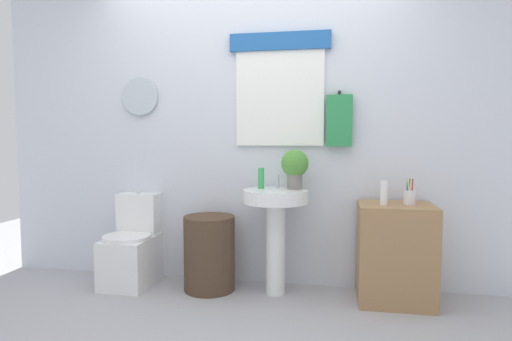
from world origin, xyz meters
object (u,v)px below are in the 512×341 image
toilet (133,249)px  laundry_hamper (209,253)px  potted_plant (295,166)px  toothbrush_cup (409,197)px  soap_bottle (261,178)px  lotion_bottle (384,193)px  pedestal_sink (276,217)px  wooden_cabinet (395,253)px

toilet → laundry_hamper: 0.67m
potted_plant → toothbrush_cup: bearing=-2.7°
soap_bottle → lotion_bottle: (0.91, -0.09, -0.08)m
pedestal_sink → toothbrush_cup: bearing=1.2°
potted_plant → soap_bottle: bearing=-177.8°
toothbrush_cup → toilet: bearing=179.6°
toilet → lotion_bottle: lotion_bottle is taller
toilet → potted_plant: potted_plant is taller
lotion_bottle → wooden_cabinet: bearing=23.2°
pedestal_sink → lotion_bottle: size_ratio=4.68×
lotion_bottle → pedestal_sink: bearing=177.1°
soap_bottle → lotion_bottle: soap_bottle is taller
wooden_cabinet → soap_bottle: size_ratio=4.48×
laundry_hamper → wooden_cabinet: 1.41m
laundry_hamper → toothbrush_cup: 1.58m
pedestal_sink → toothbrush_cup: size_ratio=4.38×
toilet → pedestal_sink: bearing=-1.6°
potted_plant → lotion_bottle: 0.68m
potted_plant → pedestal_sink: bearing=-156.8°
potted_plant → toothbrush_cup: 0.86m
laundry_hamper → lotion_bottle: size_ratio=3.40×
wooden_cabinet → toothbrush_cup: bearing=12.3°
toilet → wooden_cabinet: 2.08m
wooden_cabinet → lotion_bottle: size_ratio=4.17×
pedestal_sink → soap_bottle: 0.32m
wooden_cabinet → lotion_bottle: lotion_bottle is taller
toilet → laundry_hamper: toilet is taller
pedestal_sink → potted_plant: 0.42m
toothbrush_cup → soap_bottle: bearing=178.4°
laundry_hamper → toothbrush_cup: size_ratio=3.18×
laundry_hamper → toothbrush_cup: bearing=0.8°
toothbrush_cup → potted_plant: bearing=177.3°
toilet → pedestal_sink: pedestal_sink is taller
pedestal_sink → lotion_bottle: lotion_bottle is taller
toilet → potted_plant: (1.34, 0.03, 0.70)m
toilet → toothbrush_cup: size_ratio=4.07×
toilet → wooden_cabinet: bearing=-0.9°
laundry_hamper → lotion_bottle: bearing=-1.7°
lotion_bottle → toothbrush_cup: size_ratio=0.94×
wooden_cabinet → soap_bottle: soap_bottle is taller
wooden_cabinet → soap_bottle: 1.14m
pedestal_sink → toothbrush_cup: (0.98, 0.02, 0.18)m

